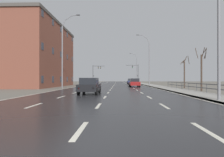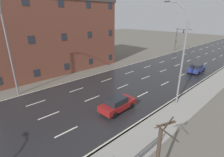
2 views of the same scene
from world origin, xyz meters
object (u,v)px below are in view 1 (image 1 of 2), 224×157
car_near_right (131,81)px  traffic_signal_left (96,71)px  car_distant (90,86)px  street_lamp_left_bank (63,52)px  street_lamp_distant (136,68)px  traffic_signal_right (136,71)px  brick_building (32,55)px  street_lamp_foreground (217,22)px  street_lamp_midground (148,61)px  car_near_left (134,83)px

car_near_right → traffic_signal_left: bearing=123.3°
car_distant → street_lamp_left_bank: bearing=117.0°
street_lamp_left_bank → traffic_signal_left: street_lamp_left_bank is taller
street_lamp_distant → street_lamp_left_bank: size_ratio=0.93×
traffic_signal_right → brick_building: size_ratio=0.28×
street_lamp_foreground → car_distant: bearing=145.5°
street_lamp_left_bank → car_distant: bearing=-64.6°
street_lamp_distant → car_near_right: street_lamp_distant is taller
street_lamp_midground → street_lamp_left_bank: street_lamp_left_bank is taller
street_lamp_foreground → street_lamp_left_bank: 23.61m
street_lamp_foreground → car_distant: size_ratio=2.53×
street_lamp_foreground → car_near_left: 25.32m
street_lamp_distant → car_distant: size_ratio=2.58×
brick_building → street_lamp_distant: bearing=55.8°
traffic_signal_right → brick_building: brick_building is taller
traffic_signal_left → car_distant: traffic_signal_left is taller
car_distant → traffic_signal_left: bearing=97.1°
street_lamp_midground → street_lamp_distant: street_lamp_midground is taller
street_lamp_midground → brick_building: 23.56m
street_lamp_midground → car_distant: (-9.12, -24.23, -4.48)m
street_lamp_distant → car_distant: bearing=-99.5°
car_distant → street_lamp_midground: bearing=71.0°
street_lamp_foreground → car_distant: street_lamp_foreground is taller
street_lamp_left_bank → car_near_right: size_ratio=2.75×
street_lamp_foreground → car_near_left: street_lamp_foreground is taller
traffic_signal_right → car_near_left: (-3.19, -34.34, -3.38)m
street_lamp_foreground → car_near_right: size_ratio=2.52×
street_lamp_left_bank → car_distant: size_ratio=2.76×
car_distant → car_near_right: size_ratio=1.00×
brick_building → street_lamp_midground: bearing=9.1°
street_lamp_distant → traffic_signal_left: (-14.36, -1.03, -0.96)m
traffic_signal_left → car_near_right: bearing=-54.7°
street_lamp_midground → street_lamp_left_bank: bearing=-140.5°
street_lamp_midground → car_near_right: 14.38m
car_near_right → brick_building: bearing=-142.0°
traffic_signal_left → street_lamp_midground: bearing=-64.1°
street_lamp_foreground → brick_building: bearing=131.0°
car_near_left → brick_building: 20.64m
street_lamp_midground → traffic_signal_right: (-0.22, 28.49, -1.11)m
car_near_left → car_near_right: size_ratio=1.00×
street_lamp_midground → brick_building: brick_building is taller
traffic_signal_right → car_near_left: 34.65m
car_distant → street_lamp_distant: bearing=82.1°
traffic_signal_right → car_near_right: size_ratio=1.56×
street_lamp_left_bank → car_near_right: (11.94, 25.57, -4.76)m
car_near_left → car_near_right: 19.20m
traffic_signal_right → brick_building: 39.66m
street_lamp_midground → traffic_signal_left: bearing=115.9°
street_lamp_foreground → traffic_signal_left: (-14.39, 60.06, -0.90)m
street_lamp_midground → brick_building: bearing=-170.9°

